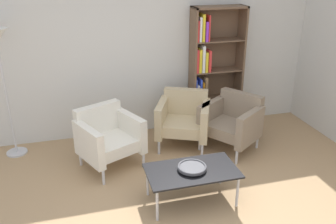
{
  "coord_description": "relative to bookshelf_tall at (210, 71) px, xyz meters",
  "views": [
    {
      "loc": [
        -0.87,
        -2.73,
        2.52
      ],
      "look_at": [
        0.11,
        0.84,
        0.95
      ],
      "focal_mm": 38.64,
      "sensor_mm": 36.0,
      "label": 1
    }
  ],
  "objects": [
    {
      "name": "coffee_table_low",
      "position": [
        -0.89,
        -1.79,
        -0.57
      ],
      "size": [
        1.0,
        0.56,
        0.4
      ],
      "color": "black",
      "rests_on": "ground_plane"
    },
    {
      "name": "armchair_spare_guest",
      "position": [
        -0.56,
        -0.47,
        -0.53
      ],
      "size": [
        0.91,
        0.88,
        0.78
      ],
      "rotation": [
        0.0,
        0.0,
        -0.43
      ],
      "color": "#C6B289",
      "rests_on": "ground_plane"
    },
    {
      "name": "armchair_corner_red",
      "position": [
        0.07,
        -0.75,
        -0.53
      ],
      "size": [
        0.93,
        0.94,
        0.78
      ],
      "rotation": [
        0.0,
        0.0,
        -0.96
      ],
      "color": "gray",
      "rests_on": "ground_plane"
    },
    {
      "name": "bookshelf_tall",
      "position": [
        0.0,
        0.0,
        0.0
      ],
      "size": [
        0.8,
        0.3,
        1.9
      ],
      "color": "brown",
      "rests_on": "ground_plane"
    },
    {
      "name": "decorative_bowl",
      "position": [
        -0.89,
        -1.79,
        -0.51
      ],
      "size": [
        0.32,
        0.32,
        0.05
      ],
      "color": "#4C4C51",
      "rests_on": "coffee_table_low"
    },
    {
      "name": "armchair_by_bookshelf",
      "position": [
        -1.68,
        -0.76,
        -0.53
      ],
      "size": [
        0.91,
        0.88,
        0.78
      ],
      "rotation": [
        0.0,
        0.0,
        0.43
      ],
      "color": "white",
      "rests_on": "ground_plane"
    },
    {
      "name": "plaster_back_panel",
      "position": [
        -1.17,
        0.22,
        0.51
      ],
      "size": [
        6.4,
        0.12,
        2.9
      ],
      "primitive_type": "cube",
      "color": "silver",
      "rests_on": "ground_plane"
    }
  ]
}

